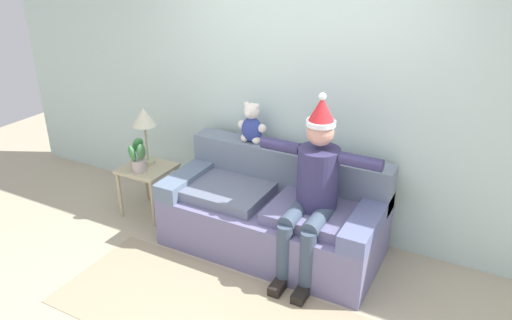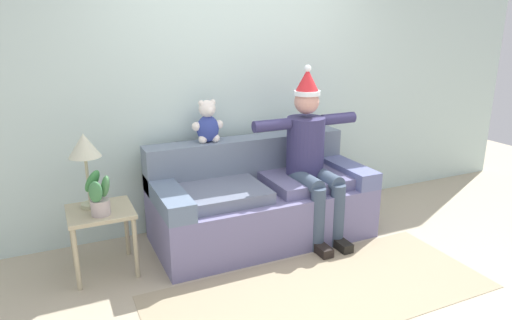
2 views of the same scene
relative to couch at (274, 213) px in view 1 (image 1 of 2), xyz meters
The scene contains 9 objects.
ground_plane 1.08m from the couch, 90.00° to the right, with size 10.00×10.00×0.00m, color #B5A78B.
back_wall 1.14m from the couch, 90.00° to the left, with size 7.00×0.10×2.70m, color silver.
couch is the anchor object (origin of this frame).
person_seated 0.63m from the couch, 21.61° to the right, with size 1.02×0.77×1.54m.
teddy_bear 0.84m from the couch, 144.13° to the left, with size 0.29×0.17×0.38m.
side_table 1.39m from the couch, behind, with size 0.48×0.46×0.52m.
table_lamp 1.58m from the couch, behind, with size 0.24×0.24×0.58m.
potted_plant 1.44m from the couch, behind, with size 0.23×0.23×0.36m.
area_rug 1.10m from the couch, 90.00° to the right, with size 2.53×1.04×0.01m, color tan.
Camera 1 is at (1.64, -2.40, 2.59)m, focal length 34.17 mm.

